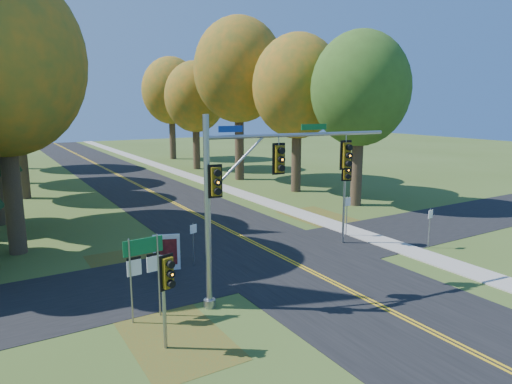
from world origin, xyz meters
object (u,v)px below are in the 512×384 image
info_kiosk (167,253)px  east_signal_pole (346,179)px  route_sign_cluster (144,261)px  traffic_mast (257,183)px

info_kiosk → east_signal_pole: bearing=13.3°
route_sign_cluster → info_kiosk: bearing=57.2°
east_signal_pole → info_kiosk: bearing=-162.9°
route_sign_cluster → info_kiosk: 5.03m
route_sign_cluster → east_signal_pole: bearing=10.3°
traffic_mast → route_sign_cluster: bearing=179.1°
route_sign_cluster → info_kiosk: route_sign_cluster is taller
east_signal_pole → info_kiosk: 10.11m
east_signal_pole → traffic_mast: bearing=-130.8°
traffic_mast → east_signal_pole: traffic_mast is taller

